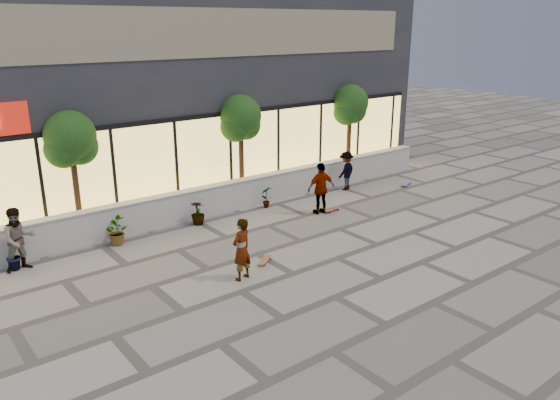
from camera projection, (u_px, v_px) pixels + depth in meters
ground at (336, 297)px, 13.19m from camera, size 80.00×80.00×0.00m
planter_wall at (192, 204)px, 18.28m from camera, size 22.00×0.42×1.04m
retail_building at (118, 79)px, 21.24m from camera, size 24.00×9.17×8.50m
shrub_b at (14, 255)px, 14.57m from camera, size 0.57×0.57×0.81m
shrub_c at (115, 232)px, 16.21m from camera, size 0.68×0.77×0.81m
shrub_d at (198, 213)px, 17.84m from camera, size 0.64×0.64×0.81m
shrub_e at (266, 197)px, 19.48m from camera, size 0.46×0.35×0.81m
tree_midwest at (71, 142)px, 15.99m from camera, size 1.60×1.50×3.92m
tree_mideast at (241, 121)px, 19.50m from camera, size 1.60×1.50×3.92m
tree_east at (350, 107)px, 22.72m from camera, size 1.60×1.50×3.92m
skater_center at (242, 249)px, 13.87m from camera, size 0.68×0.54×1.66m
skater_left at (19, 239)px, 14.40m from camera, size 0.88×0.71×1.75m
skater_right_near at (321, 188)px, 18.74m from camera, size 1.11×0.61×1.80m
skater_right_far at (346, 171)px, 21.48m from camera, size 1.11×0.83×1.54m
skateboard_center at (265, 260)px, 15.08m from camera, size 0.69×0.55×0.09m
skateboard_right_near at (332, 209)px, 19.17m from camera, size 0.75×0.26×0.09m
skateboard_right_far at (406, 184)px, 22.23m from camera, size 0.81×0.45×0.09m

